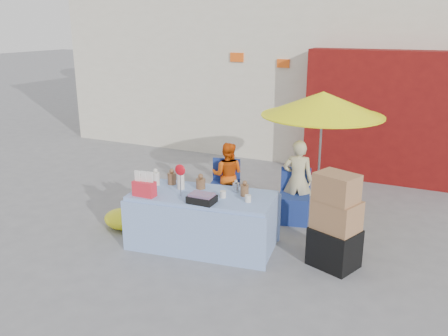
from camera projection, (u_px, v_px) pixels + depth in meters
The scene contains 10 objects.
ground at pixel (189, 240), 7.03m from camera, with size 80.00×80.00×0.00m, color slate.
backdrop at pixel (343, 23), 12.42m from camera, with size 14.00×8.00×7.80m.
market_table at pixel (202, 219), 6.77m from camera, with size 2.17×1.23×1.25m.
chair_left at pixel (224, 195), 8.17m from camera, with size 0.57×0.56×0.85m.
chair_right at pixel (294, 206), 7.66m from camera, with size 0.57×0.56×0.85m.
vendor_orange at pixel (227, 175), 8.19m from camera, with size 0.56×0.44×1.15m, color #E2530B.
vendor_beige at pixel (298, 180), 7.66m from camera, with size 0.48×0.32×1.33m, color #C6BA8C.
umbrella at pixel (323, 104), 7.30m from camera, with size 1.90×1.90×2.09m.
box_stack at pixel (335, 224), 6.14m from camera, with size 0.71×0.65×1.28m.
tarp_bundle at pixel (125, 219), 7.42m from camera, with size 0.68×0.55×0.31m, color yellow.
Camera 1 is at (3.20, -5.58, 3.10)m, focal length 38.00 mm.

